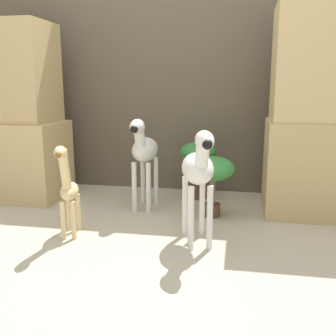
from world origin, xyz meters
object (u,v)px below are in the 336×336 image
object	(u,v)px
potted_palm_front	(213,172)
potted_palm_back	(198,158)
giraffe_figurine	(68,188)
zebra_right	(199,170)
zebra_left	(144,150)

from	to	relation	value
potted_palm_front	potted_palm_back	world-z (taller)	potted_palm_back
potted_palm_back	giraffe_figurine	bearing A→B (deg)	-124.61
zebra_right	giraffe_figurine	xyz separation A→B (m)	(-0.83, -0.03, -0.14)
zebra_right	potted_palm_front	size ratio (longest dim) A/B	1.60
zebra_right	zebra_left	xyz separation A→B (m)	(-0.49, 0.62, 0.00)
zebra_right	potted_palm_back	distance (m)	1.02
zebra_left	potted_palm_back	distance (m)	0.56
giraffe_figurine	potted_palm_front	xyz separation A→B (m)	(0.88, 0.57, 0.01)
potted_palm_front	potted_palm_back	xyz separation A→B (m)	(-0.16, 0.47, 0.01)
giraffe_figurine	potted_palm_front	bearing A→B (deg)	33.02
potted_palm_front	zebra_left	bearing A→B (deg)	171.08
zebra_right	giraffe_figurine	bearing A→B (deg)	-177.89
zebra_right	potted_palm_back	xyz separation A→B (m)	(-0.11, 1.01, -0.12)
giraffe_figurine	potted_palm_back	world-z (taller)	giraffe_figurine
potted_palm_front	potted_palm_back	size ratio (longest dim) A/B	0.93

